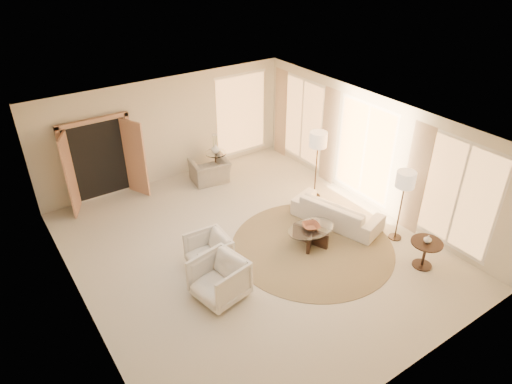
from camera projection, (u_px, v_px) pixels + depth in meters
room at (251, 193)px, 9.25m from camera, size 7.04×8.04×2.83m
windows_right at (367, 152)px, 11.02m from camera, size 0.10×6.40×2.40m
window_back_corner at (241, 115)px, 13.21m from camera, size 1.70×0.10×2.40m
curtains_right at (340, 142)px, 11.67m from camera, size 0.06×5.20×2.60m
french_doors at (101, 162)px, 11.22m from camera, size 1.95×0.66×2.16m
area_rug at (312, 246)px, 10.01m from camera, size 4.38×4.38×0.01m
sofa at (337, 211)px, 10.68m from camera, size 1.40×2.24×0.61m
armchair_left at (208, 251)px, 9.23m from camera, size 0.78×0.83×0.81m
armchair_right at (219, 277)px, 8.46m from camera, size 0.98×1.03×0.91m
accent_chair at (210, 167)px, 12.35m from camera, size 1.06×0.77×0.85m
coffee_table at (311, 234)px, 9.99m from camera, size 1.32×1.32×0.41m
end_table at (425, 250)px, 9.25m from camera, size 0.64×0.64×0.60m
side_table at (216, 161)px, 12.71m from camera, size 0.58×0.58×0.67m
floor_lamp_near at (318, 143)px, 11.08m from camera, size 0.44×0.44×1.80m
floor_lamp_far at (405, 183)px, 9.58m from camera, size 0.41×0.41×1.68m
bowl at (311, 226)px, 9.89m from camera, size 0.50×0.50×0.09m
end_vase at (428, 239)px, 9.11m from camera, size 0.16×0.16×0.17m
side_vase at (216, 149)px, 12.51m from camera, size 0.26×0.26×0.26m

